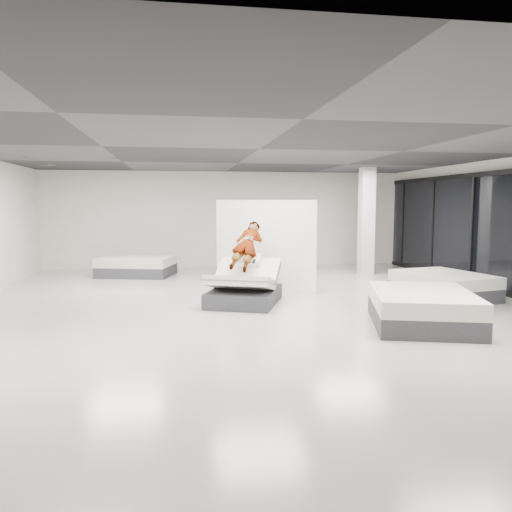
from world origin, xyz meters
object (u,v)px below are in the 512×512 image
flat_bed_right_far (443,286)px  column (366,221)px  person (247,252)px  flat_bed_left_far (137,266)px  flat_bed_right_near (422,308)px  divider_panel (266,246)px  remote (254,261)px  hero_bed (244,288)px

flat_bed_right_far → column: bearing=94.7°
person → flat_bed_left_far: size_ratio=0.65×
flat_bed_right_near → column: bearing=77.5°
divider_panel → flat_bed_right_near: divider_panel is taller
person → divider_panel: (0.59, 1.02, 0.02)m
divider_panel → flat_bed_right_far: bearing=2.8°
flat_bed_right_far → column: (-0.33, 3.95, 1.32)m
remote → column: 5.73m
hero_bed → column: bearing=42.7°
hero_bed → flat_bed_right_far: bearing=-0.7°
flat_bed_left_far → flat_bed_right_near: bearing=-52.1°
hero_bed → divider_panel: 1.67m
flat_bed_right_near → column: 6.57m
divider_panel → column: 4.40m
flat_bed_right_far → flat_bed_right_near: (-1.72, -2.34, 0.02)m
flat_bed_right_near → remote: bearing=139.3°
flat_bed_right_far → flat_bed_left_far: 8.54m
flat_bed_right_far → flat_bed_left_far: size_ratio=0.98×
divider_panel → flat_bed_right_far: divider_panel is taller
hero_bed → remote: (0.19, -0.12, 0.59)m
column → flat_bed_left_far: bearing=174.1°
remote → flat_bed_right_far: (4.36, 0.07, -0.64)m
divider_panel → hero_bed: bearing=-95.8°
person → remote: size_ratio=10.99×
person → remote: person is taller
remote → flat_bed_left_far: (-2.80, 4.73, -0.64)m
column → person: bearing=-138.7°
flat_bed_right_far → flat_bed_left_far: (-7.16, 4.66, -0.00)m
remote → divider_panel: (0.51, 1.43, 0.18)m
remote → flat_bed_right_far: bearing=21.6°
person → divider_panel: 1.18m
divider_panel → flat_bed_right_far: (3.85, -1.36, -0.83)m
flat_bed_right_far → remote: bearing=-179.1°
person → flat_bed_right_far: person is taller
flat_bed_left_far → remote: bearing=-59.4°
hero_bed → remote: bearing=-32.1°
flat_bed_right_near → flat_bed_right_far: bearing=53.6°
flat_bed_right_far → hero_bed: bearing=179.3°
column → flat_bed_right_far: bearing=-85.3°
column → hero_bed: bearing=-137.3°
flat_bed_right_near → column: (1.40, 6.29, 1.30)m
person → flat_bed_right_far: bearing=16.3°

